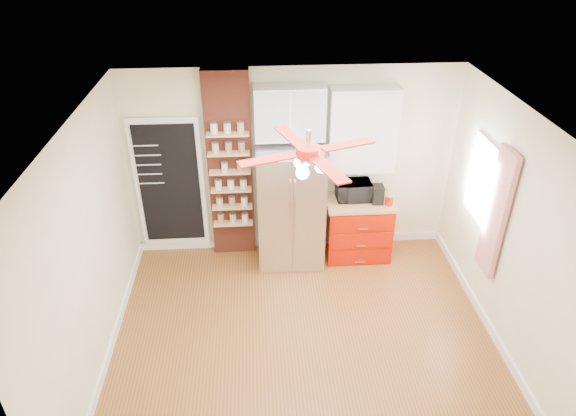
{
  "coord_description": "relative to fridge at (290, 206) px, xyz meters",
  "views": [
    {
      "loc": [
        -0.49,
        -4.4,
        4.45
      ],
      "look_at": [
        -0.13,
        0.9,
        1.28
      ],
      "focal_mm": 32.0,
      "sensor_mm": 36.0,
      "label": 1
    }
  ],
  "objects": [
    {
      "name": "window",
      "position": [
        2.28,
        -0.73,
        0.68
      ],
      "size": [
        0.04,
        0.75,
        1.05
      ],
      "primitive_type": "cube",
      "color": "white",
      "rests_on": "wall_right"
    },
    {
      "name": "curtain",
      "position": [
        2.23,
        -1.28,
        0.57
      ],
      "size": [
        0.06,
        0.4,
        1.55
      ],
      "primitive_type": "cube",
      "color": "red",
      "rests_on": "wall_right"
    },
    {
      "name": "ceiling",
      "position": [
        0.05,
        -1.63,
        1.83
      ],
      "size": [
        4.5,
        4.5,
        0.0
      ],
      "primitive_type": "plane",
      "color": "white",
      "rests_on": "wall_back"
    },
    {
      "name": "wall_right",
      "position": [
        2.3,
        -1.63,
        0.48
      ],
      "size": [
        0.02,
        4.0,
        2.7
      ],
      "primitive_type": "cube",
      "color": "#F3EEC4",
      "rests_on": "floor"
    },
    {
      "name": "chalkboard",
      "position": [
        -1.65,
        0.33,
        0.23
      ],
      "size": [
        0.95,
        0.05,
        1.95
      ],
      "color": "white",
      "rests_on": "wall_back"
    },
    {
      "name": "coffee_maker",
      "position": [
        1.2,
        -0.01,
        0.15
      ],
      "size": [
        0.15,
        0.19,
        0.25
      ],
      "primitive_type": "cube",
      "rotation": [
        0.0,
        0.0,
        -0.03
      ],
      "color": "black",
      "rests_on": "red_cabinet"
    },
    {
      "name": "ceiling_fan",
      "position": [
        0.05,
        -1.63,
        1.55
      ],
      "size": [
        1.4,
        1.4,
        0.44
      ],
      "color": "silver",
      "rests_on": "ceiling"
    },
    {
      "name": "brick_pillar",
      "position": [
        -0.8,
        0.29,
        0.48
      ],
      "size": [
        0.6,
        0.16,
        2.7
      ],
      "primitive_type": "cube",
      "color": "brown",
      "rests_on": "floor"
    },
    {
      "name": "wall_left",
      "position": [
        -2.2,
        -1.63,
        0.48
      ],
      "size": [
        0.02,
        4.0,
        2.7
      ],
      "primitive_type": "cube",
      "color": "#F3EEC4",
      "rests_on": "floor"
    },
    {
      "name": "canister_right",
      "position": [
        1.28,
        0.13,
        0.1
      ],
      "size": [
        0.12,
        0.12,
        0.15
      ],
      "primitive_type": "cylinder",
      "rotation": [
        0.0,
        0.0,
        -0.1
      ],
      "color": "#B22309",
      "rests_on": "red_cabinet"
    },
    {
      "name": "red_cabinet",
      "position": [
        0.97,
        0.05,
        -0.42
      ],
      "size": [
        0.94,
        0.64,
        0.9
      ],
      "color": "#AE1201",
      "rests_on": "floor"
    },
    {
      "name": "pantry_jar_beans",
      "position": [
        -0.66,
        0.15,
        0.56
      ],
      "size": [
        0.12,
        0.12,
        0.12
      ],
      "primitive_type": "cylinder",
      "rotation": [
        0.0,
        0.0,
        0.43
      ],
      "color": "#9B6E4E",
      "rests_on": "brick_pillar"
    },
    {
      "name": "floor",
      "position": [
        0.05,
        -1.63,
        -0.88
      ],
      "size": [
        4.5,
        4.5,
        0.0
      ],
      "primitive_type": "plane",
      "color": "brown",
      "rests_on": "ground"
    },
    {
      "name": "canister_left",
      "position": [
        1.34,
        -0.09,
        0.1
      ],
      "size": [
        0.13,
        0.13,
        0.14
      ],
      "primitive_type": "cylinder",
      "rotation": [
        0.0,
        0.0,
        -0.18
      ],
      "color": "#AA0F09",
      "rests_on": "red_cabinet"
    },
    {
      "name": "upper_shelf_unit",
      "position": [
        0.97,
        0.22,
        1.0
      ],
      "size": [
        0.9,
        0.3,
        1.15
      ],
      "primitive_type": "cube",
      "color": "white",
      "rests_on": "wall_back"
    },
    {
      "name": "fridge",
      "position": [
        0.0,
        0.0,
        0.0
      ],
      "size": [
        0.9,
        0.7,
        1.75
      ],
      "primitive_type": "cube",
      "color": "silver",
      "rests_on": "floor"
    },
    {
      "name": "toaster_oven",
      "position": [
        0.88,
        0.11,
        0.16
      ],
      "size": [
        0.48,
        0.33,
        0.26
      ],
      "primitive_type": "imported",
      "rotation": [
        0.0,
        0.0,
        0.03
      ],
      "color": "black",
      "rests_on": "red_cabinet"
    },
    {
      "name": "wall_back",
      "position": [
        0.05,
        0.37,
        0.48
      ],
      "size": [
        4.5,
        0.02,
        2.7
      ],
      "primitive_type": "cube",
      "color": "#F3EEC4",
      "rests_on": "floor"
    },
    {
      "name": "wall_front",
      "position": [
        0.05,
        -3.63,
        0.48
      ],
      "size": [
        4.5,
        0.02,
        2.7
      ],
      "primitive_type": "cube",
      "color": "#F3EEC4",
      "rests_on": "floor"
    },
    {
      "name": "pantry_jar_oats",
      "position": [
        -0.87,
        0.13,
        0.56
      ],
      "size": [
        0.1,
        0.1,
        0.12
      ],
      "primitive_type": "cylinder",
      "rotation": [
        0.0,
        0.0,
        -0.3
      ],
      "color": "beige",
      "rests_on": "brick_pillar"
    },
    {
      "name": "upper_glass_cabinet",
      "position": [
        0.0,
        0.2,
        1.27
      ],
      "size": [
        0.9,
        0.35,
        0.7
      ],
      "primitive_type": "cube",
      "color": "white",
      "rests_on": "wall_back"
    }
  ]
}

